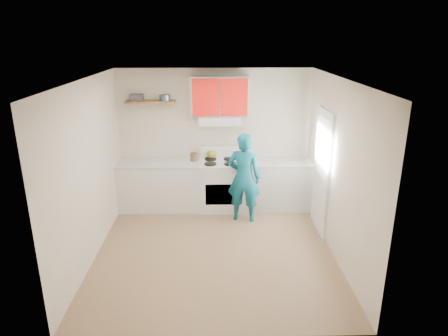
{
  "coord_description": "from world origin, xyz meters",
  "views": [
    {
      "loc": [
        0.02,
        -5.46,
        3.18
      ],
      "look_at": [
        0.15,
        0.55,
        1.15
      ],
      "focal_mm": 31.92,
      "sensor_mm": 36.0,
      "label": 1
    }
  ],
  "objects_px": {
    "kettle": "(211,154)",
    "person": "(244,178)",
    "crock": "(194,157)",
    "stove": "(220,185)",
    "tin": "(165,98)"
  },
  "relations": [
    {
      "from": "person",
      "to": "stove",
      "type": "bearing_deg",
      "value": -39.68
    },
    {
      "from": "person",
      "to": "crock",
      "type": "bearing_deg",
      "value": -22.16
    },
    {
      "from": "kettle",
      "to": "person",
      "type": "relative_size",
      "value": 0.12
    },
    {
      "from": "stove",
      "to": "tin",
      "type": "distance_m",
      "value": 1.92
    },
    {
      "from": "crock",
      "to": "person",
      "type": "height_order",
      "value": "person"
    },
    {
      "from": "stove",
      "to": "person",
      "type": "distance_m",
      "value": 0.75
    },
    {
      "from": "stove",
      "to": "kettle",
      "type": "relative_size",
      "value": 4.86
    },
    {
      "from": "kettle",
      "to": "tin",
      "type": "bearing_deg",
      "value": -167.43
    },
    {
      "from": "person",
      "to": "kettle",
      "type": "bearing_deg",
      "value": -40.36
    },
    {
      "from": "tin",
      "to": "kettle",
      "type": "height_order",
      "value": "tin"
    },
    {
      "from": "stove",
      "to": "kettle",
      "type": "xyz_separation_m",
      "value": [
        -0.17,
        0.23,
        0.54
      ]
    },
    {
      "from": "stove",
      "to": "person",
      "type": "relative_size",
      "value": 0.57
    },
    {
      "from": "kettle",
      "to": "crock",
      "type": "height_order",
      "value": "kettle"
    },
    {
      "from": "tin",
      "to": "person",
      "type": "bearing_deg",
      "value": -25.32
    },
    {
      "from": "kettle",
      "to": "person",
      "type": "bearing_deg",
      "value": -46.84
    }
  ]
}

